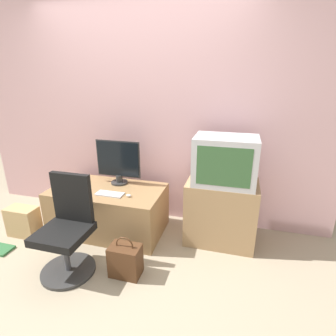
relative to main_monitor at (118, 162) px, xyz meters
name	(u,v)px	position (x,y,z in m)	size (l,w,h in m)	color
ground_plane	(93,283)	(0.18, -1.00, -0.78)	(12.00, 12.00, 0.00)	tan
wall_back	(142,112)	(0.18, 0.33, 0.52)	(4.40, 0.05, 2.60)	#CC9EA3
desk	(109,209)	(-0.07, -0.18, -0.52)	(1.24, 0.68, 0.52)	#937047
side_stand	(221,212)	(1.18, -0.05, -0.44)	(0.72, 0.48, 0.68)	#A37F56
main_monitor	(118,162)	(0.00, 0.00, 0.00)	(0.52, 0.19, 0.50)	#2D2D2D
keyboard	(110,194)	(0.04, -0.31, -0.25)	(0.29, 0.13, 0.01)	silver
mouse	(129,196)	(0.25, -0.31, -0.24)	(0.05, 0.04, 0.03)	silver
crt_tv	(225,161)	(1.18, -0.08, 0.14)	(0.60, 0.42, 0.48)	#B7B7BC
office_chair	(67,232)	(-0.10, -0.87, -0.39)	(0.48, 0.48, 0.90)	#333333
cardboard_box_lower	(23,221)	(-0.94, -0.53, -0.61)	(0.34, 0.19, 0.33)	tan
handbag	(125,260)	(0.42, -0.81, -0.63)	(0.27, 0.18, 0.39)	#4C2D19
book	(0,249)	(-0.97, -0.85, -0.77)	(0.24, 0.17, 0.02)	#2D6638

